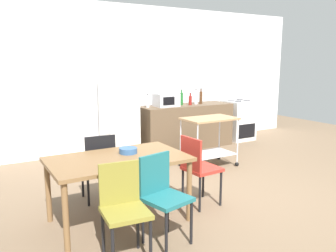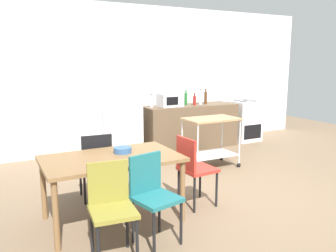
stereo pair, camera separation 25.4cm
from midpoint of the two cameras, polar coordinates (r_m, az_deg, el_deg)
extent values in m
plane|color=brown|center=(4.86, 9.42, -11.21)|extent=(12.00, 12.00, 0.00)
cube|color=white|center=(7.27, -6.63, 7.84)|extent=(8.40, 0.12, 2.90)
cube|color=brown|center=(7.28, 1.96, -0.03)|extent=(2.00, 0.64, 0.90)
cube|color=brown|center=(3.91, -10.06, -5.39)|extent=(1.50, 0.90, 0.04)
cylinder|color=brown|center=(3.52, -18.47, -14.21)|extent=(0.06, 0.06, 0.71)
cylinder|color=brown|center=(3.99, 1.64, -10.62)|extent=(0.06, 0.06, 0.71)
cylinder|color=brown|center=(4.23, -20.72, -10.05)|extent=(0.06, 0.06, 0.71)
cylinder|color=brown|center=(4.63, -3.51, -7.57)|extent=(0.06, 0.06, 0.71)
cube|color=#B72D23|center=(4.39, 3.93, -7.01)|extent=(0.43, 0.43, 0.04)
cube|color=#B72D23|center=(4.22, 2.05, -4.60)|extent=(0.06, 0.38, 0.40)
cylinder|color=black|center=(4.45, 7.01, -10.15)|extent=(0.03, 0.03, 0.45)
cylinder|color=black|center=(4.70, 4.23, -8.98)|extent=(0.03, 0.03, 0.45)
cylinder|color=black|center=(4.25, 3.51, -11.13)|extent=(0.03, 0.03, 0.45)
cylinder|color=black|center=(4.50, 0.81, -9.83)|extent=(0.03, 0.03, 0.45)
cube|color=#1E666B|center=(3.47, -2.31, -11.91)|extent=(0.48, 0.48, 0.04)
cube|color=#1E666B|center=(3.52, -4.28, -7.76)|extent=(0.38, 0.12, 0.40)
cylinder|color=black|center=(3.36, -2.56, -17.35)|extent=(0.03, 0.03, 0.45)
cylinder|color=black|center=(3.56, 1.73, -15.59)|extent=(0.03, 0.03, 0.45)
cylinder|color=black|center=(3.59, -6.25, -15.42)|extent=(0.03, 0.03, 0.45)
cylinder|color=black|center=(3.79, -2.03, -13.94)|extent=(0.03, 0.03, 0.45)
cube|color=olive|center=(3.22, -9.28, -13.90)|extent=(0.44, 0.44, 0.04)
cube|color=olive|center=(3.30, -10.22, -9.19)|extent=(0.38, 0.07, 0.40)
cylinder|color=black|center=(3.15, -11.46, -19.58)|extent=(0.03, 0.03, 0.45)
cylinder|color=black|center=(3.23, -5.24, -18.61)|extent=(0.03, 0.03, 0.45)
cylinder|color=black|center=(3.44, -12.78, -16.85)|extent=(0.03, 0.03, 0.45)
cylinder|color=black|center=(3.52, -7.13, -16.06)|extent=(0.03, 0.03, 0.45)
cube|color=black|center=(4.66, -13.02, -6.22)|extent=(0.43, 0.43, 0.04)
cube|color=black|center=(4.43, -12.63, -4.13)|extent=(0.38, 0.06, 0.40)
cylinder|color=black|center=(4.92, -11.38, -8.21)|extent=(0.03, 0.03, 0.45)
cylinder|color=black|center=(4.86, -15.31, -8.64)|extent=(0.03, 0.03, 0.45)
cylinder|color=black|center=(4.61, -10.34, -9.49)|extent=(0.03, 0.03, 0.45)
cylinder|color=black|center=(4.55, -14.54, -9.98)|extent=(0.03, 0.03, 0.45)
cube|color=white|center=(8.15, 10.54, 0.95)|extent=(0.60, 0.60, 0.90)
cube|color=black|center=(7.96, 11.92, -0.81)|extent=(0.48, 0.01, 0.32)
cylinder|color=#47474C|center=(7.91, 10.51, 4.03)|extent=(0.16, 0.16, 0.02)
cylinder|color=#47474C|center=(8.08, 11.91, 4.12)|extent=(0.16, 0.16, 0.02)
cylinder|color=#47474C|center=(8.09, 9.40, 4.21)|extent=(0.16, 0.16, 0.02)
cylinder|color=#47474C|center=(8.26, 10.79, 4.29)|extent=(0.16, 0.16, 0.02)
cube|color=white|center=(6.67, -9.10, 1.69)|extent=(0.60, 0.60, 1.55)
cylinder|color=silver|center=(6.44, -6.61, 2.13)|extent=(0.02, 0.02, 0.50)
cube|color=#A37A51|center=(5.91, 5.63, 1.21)|extent=(0.90, 0.56, 0.03)
cube|color=silver|center=(6.04, 5.52, -4.56)|extent=(0.83, 0.52, 0.02)
cylinder|color=silver|center=(5.55, 3.54, -3.44)|extent=(0.02, 0.02, 0.76)
sphere|color=black|center=(5.67, 3.49, -7.51)|extent=(0.07, 0.07, 0.07)
cylinder|color=silver|center=(6.05, 10.18, -2.41)|extent=(0.02, 0.02, 0.76)
sphere|color=black|center=(6.15, 10.06, -6.18)|extent=(0.07, 0.07, 0.07)
cylinder|color=silver|center=(5.96, 0.87, -2.43)|extent=(0.02, 0.02, 0.76)
sphere|color=black|center=(6.07, 0.86, -6.25)|extent=(0.07, 0.07, 0.07)
cylinder|color=silver|center=(6.42, 7.30, -1.56)|extent=(0.02, 0.02, 0.76)
sphere|color=black|center=(6.52, 7.21, -5.12)|extent=(0.07, 0.07, 0.07)
cylinder|color=silver|center=(6.82, -4.43, 3.83)|extent=(0.07, 0.07, 0.19)
cylinder|color=silver|center=(6.80, -4.44, 4.86)|extent=(0.03, 0.03, 0.06)
cylinder|color=black|center=(6.80, -4.45, 5.16)|extent=(0.03, 0.03, 0.01)
cube|color=silver|center=(6.94, -1.34, 4.29)|extent=(0.46, 0.34, 0.26)
cube|color=black|center=(6.77, -0.92, 4.13)|extent=(0.25, 0.01, 0.16)
cylinder|color=#1E6628|center=(7.20, 1.22, 4.48)|extent=(0.06, 0.06, 0.25)
cylinder|color=#1E6628|center=(7.18, 1.23, 5.69)|extent=(0.03, 0.03, 0.05)
cylinder|color=black|center=(7.18, 1.23, 5.95)|extent=(0.03, 0.03, 0.01)
cylinder|color=maroon|center=(7.19, 2.65, 4.19)|extent=(0.07, 0.07, 0.18)
cylinder|color=maroon|center=(7.18, 2.66, 5.14)|extent=(0.03, 0.03, 0.06)
cylinder|color=black|center=(7.17, 2.67, 5.41)|extent=(0.03, 0.03, 0.01)
cylinder|color=silver|center=(7.31, 3.62, 4.57)|extent=(0.07, 0.07, 0.25)
cylinder|color=silver|center=(7.29, 3.63, 5.78)|extent=(0.03, 0.03, 0.05)
cylinder|color=black|center=(7.29, 3.63, 6.04)|extent=(0.03, 0.03, 0.01)
cylinder|color=#4C2D19|center=(7.41, 4.43, 4.66)|extent=(0.06, 0.06, 0.26)
cylinder|color=#4C2D19|center=(7.39, 4.45, 5.85)|extent=(0.03, 0.03, 0.05)
cylinder|color=black|center=(7.39, 4.46, 6.10)|extent=(0.03, 0.03, 0.01)
cylinder|color=#33598C|center=(4.05, -8.34, -4.01)|extent=(0.21, 0.21, 0.06)
camera|label=1|loc=(0.13, -91.35, -0.25)|focal=37.17mm
camera|label=2|loc=(0.13, 88.65, 0.25)|focal=37.17mm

